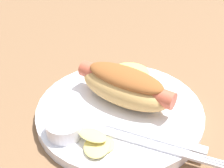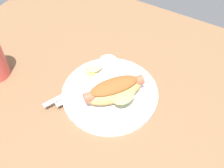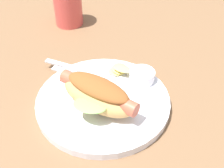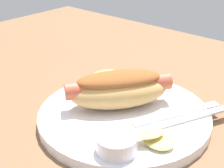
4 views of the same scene
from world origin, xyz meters
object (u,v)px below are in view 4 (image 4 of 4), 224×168
at_px(hot_dog, 119,88).
at_px(fork, 192,117).
at_px(plate, 122,117).
at_px(knife, 177,114).
at_px(chips_pile, 156,138).
at_px(sauce_ramekin, 117,143).

height_order(hot_dog, fork, hot_dog).
relative_size(plate, fork, 1.61).
relative_size(plate, knife, 1.77).
xyz_separation_m(plate, fork, (0.09, 0.05, 0.01)).
height_order(hot_dog, knife, hot_dog).
bearing_deg(chips_pile, knife, 101.18).
distance_m(sauce_ramekin, chips_pile, 0.05).
xyz_separation_m(sauce_ramekin, chips_pile, (0.03, 0.05, -0.00)).
distance_m(plate, hot_dog, 0.04).
xyz_separation_m(hot_dog, sauce_ramekin, (0.07, -0.09, -0.02)).
height_order(plate, hot_dog, hot_dog).
bearing_deg(hot_dog, sauce_ramekin, -105.13).
bearing_deg(sauce_ramekin, fork, 75.48).
distance_m(hot_dog, chips_pile, 0.11).
height_order(fork, chips_pile, chips_pile).
xyz_separation_m(plate, knife, (0.07, 0.05, 0.01)).
distance_m(knife, chips_pile, 0.08).
bearing_deg(sauce_ramekin, hot_dog, 129.13).
distance_m(hot_dog, sauce_ramekin, 0.12).
distance_m(sauce_ramekin, knife, 0.13).
relative_size(plate, chips_pile, 4.28).
distance_m(plate, fork, 0.10).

